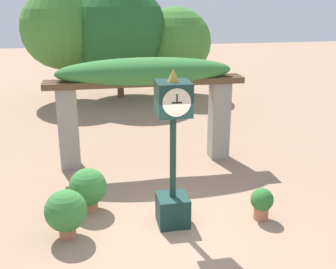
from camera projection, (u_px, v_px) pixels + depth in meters
name	position (u px, v px, depth m)	size (l,w,h in m)	color
ground_plane	(172.00, 229.00, 8.11)	(60.00, 60.00, 0.00)	#9E7A60
pedestal_clock	(173.00, 152.00, 7.83)	(0.61, 0.66, 3.06)	#14332D
pergola	(145.00, 84.00, 10.68)	(5.07, 1.09, 2.79)	gray
potted_plant_near_left	(66.00, 212.00, 7.68)	(0.78, 0.78, 0.93)	#B26B4C
potted_plant_near_right	(262.00, 202.00, 8.36)	(0.46, 0.46, 0.65)	#B26B4C
potted_plant_far_left	(88.00, 188.00, 8.66)	(0.78, 0.78, 0.92)	#B26B4C
tree_line	(116.00, 33.00, 17.56)	(7.94, 4.04, 4.83)	brown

